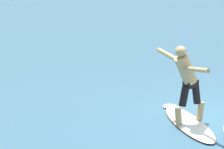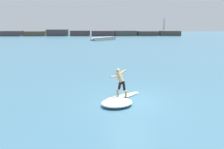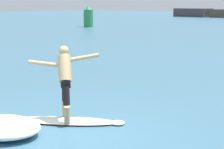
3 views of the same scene
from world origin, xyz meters
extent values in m
plane|color=#39647C|center=(0.00, 0.00, 0.00)|extent=(200.00, 200.00, 0.00)
cube|color=#42393D|center=(-32.06, 62.00, 0.81)|extent=(7.12, 4.02, 1.62)
cube|color=#494132|center=(-24.58, 62.00, 0.75)|extent=(6.58, 3.42, 1.50)
cube|color=#3B3A3E|center=(-17.10, 62.00, 1.04)|extent=(6.68, 3.47, 2.08)
cube|color=#413735|center=(-9.62, 62.00, 0.86)|extent=(6.33, 3.46, 1.71)
cube|color=#42373A|center=(-2.14, 62.00, 0.82)|extent=(7.28, 4.29, 1.63)
cube|color=#3F403B|center=(5.34, 62.00, 0.84)|extent=(7.29, 4.34, 1.67)
cube|color=#3D3936|center=(12.82, 62.00, 0.74)|extent=(6.75, 3.68, 1.49)
cube|color=#3D3B34|center=(20.30, 62.00, 0.79)|extent=(6.93, 4.15, 1.58)
cylinder|color=silver|center=(18.21, 62.00, 3.83)|extent=(0.70, 0.70, 3.76)
ellipsoid|color=white|center=(-0.50, 0.57, 0.04)|extent=(2.20, 1.77, 0.07)
ellipsoid|color=white|center=(0.45, 1.22, 0.04)|extent=(0.45, 0.45, 0.06)
ellipsoid|color=#DB5B2D|center=(-0.50, 0.57, 0.04)|extent=(2.22, 1.79, 0.03)
cone|color=black|center=(-1.26, 0.05, -0.06)|extent=(0.07, 0.07, 0.14)
cone|color=black|center=(-1.04, 0.00, -0.06)|extent=(0.07, 0.07, 0.14)
cone|color=black|center=(-1.23, 0.27, -0.06)|extent=(0.07, 0.07, 0.14)
cylinder|color=tan|center=(-0.73, 0.75, 0.26)|extent=(0.22, 0.21, 0.38)
cylinder|color=black|center=(-0.63, 0.67, 0.64)|extent=(0.26, 0.25, 0.42)
cylinder|color=tan|center=(-0.27, 0.40, 0.26)|extent=(0.22, 0.21, 0.38)
cylinder|color=black|center=(-0.37, 0.48, 0.64)|extent=(0.26, 0.25, 0.42)
cube|color=black|center=(-0.50, 0.57, 0.88)|extent=(0.33, 0.32, 0.16)
cylinder|color=tan|center=(-0.61, 0.66, 1.19)|extent=(0.59, 0.54, 0.67)
sphere|color=tan|center=(-0.72, 0.74, 1.57)|extent=(0.22, 0.22, 0.22)
cylinder|color=tan|center=(-0.97, 0.35, 1.30)|extent=(0.48, 0.56, 0.20)
cylinder|color=tan|center=(-0.41, 1.08, 1.41)|extent=(0.46, 0.57, 0.19)
cube|color=#ABB1B0|center=(-1.88, 43.82, 0.36)|extent=(6.40, 5.78, 0.71)
cone|color=#ABB1B0|center=(-4.71, 41.55, 0.36)|extent=(1.32, 1.25, 0.71)
cube|color=black|center=(-1.88, 43.82, 0.66)|extent=(6.40, 5.79, 0.08)
cube|color=black|center=(0.70, 45.89, 0.39)|extent=(0.44, 0.46, 0.52)
ellipsoid|color=white|center=(-0.86, -0.83, 0.17)|extent=(1.98, 1.73, 0.33)
camera|label=1|loc=(-10.59, -1.57, 3.76)|focal=85.00mm
camera|label=2|loc=(-1.47, -11.66, 4.28)|focal=35.00mm
camera|label=3|loc=(5.54, -4.72, 2.60)|focal=60.00mm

